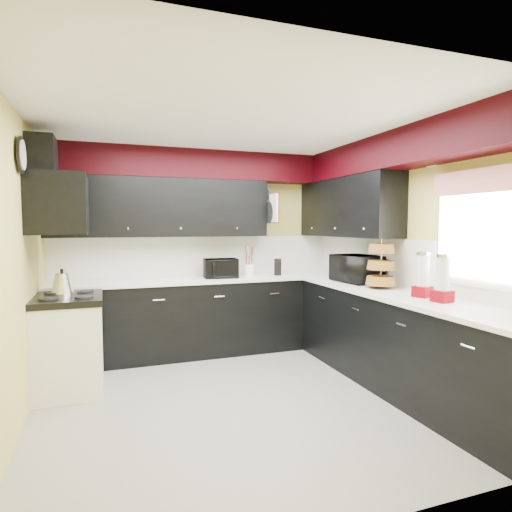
{
  "coord_description": "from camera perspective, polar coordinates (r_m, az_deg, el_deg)",
  "views": [
    {
      "loc": [
        -1.16,
        -3.64,
        1.59
      ],
      "look_at": [
        0.35,
        0.61,
        1.26
      ],
      "focal_mm": 30.0,
      "sensor_mm": 36.0,
      "label": 1
    }
  ],
  "objects": [
    {
      "name": "hood",
      "position": [
        4.41,
        -24.79,
        6.23
      ],
      "size": [
        0.5,
        0.78,
        0.55
      ],
      "primitive_type": "cube",
      "color": "black",
      "rests_on": "wall_left"
    },
    {
      "name": "toaster_oven",
      "position": [
        5.3,
        -4.7,
        -1.64
      ],
      "size": [
        0.43,
        0.37,
        0.23
      ],
      "primitive_type": "imported",
      "rotation": [
        0.0,
        0.0,
        -0.1
      ],
      "color": "black",
      "rests_on": "counter_back"
    },
    {
      "name": "splash_right",
      "position": [
        4.7,
        19.37,
        -0.97
      ],
      "size": [
        0.02,
        3.6,
        0.5
      ],
      "primitive_type": "cube",
      "color": "white",
      "rests_on": "counter_right"
    },
    {
      "name": "pan_mid",
      "position": [
        5.44,
        1.79,
        5.83
      ],
      "size": [
        0.03,
        0.28,
        0.46
      ],
      "primitive_type": null,
      "color": "black",
      "rests_on": "upper_back"
    },
    {
      "name": "valance",
      "position": [
        4.0,
        27.18,
        8.84
      ],
      "size": [
        0.04,
        0.88,
        0.2
      ],
      "primitive_type": "cube",
      "color": "red",
      "rests_on": "wall_right"
    },
    {
      "name": "counter_right",
      "position": [
        4.32,
        18.79,
        -5.0
      ],
      "size": [
        0.64,
        3.02,
        0.04
      ],
      "primitive_type": "cube",
      "color": "white",
      "rests_on": "cab_right"
    },
    {
      "name": "pan_top",
      "position": [
        5.57,
        1.3,
        8.37
      ],
      "size": [
        0.03,
        0.22,
        0.4
      ],
      "primitive_type": null,
      "color": "black",
      "rests_on": "upper_back"
    },
    {
      "name": "clock",
      "position": [
        3.97,
        -28.84,
        11.72
      ],
      "size": [
        0.03,
        0.3,
        0.3
      ],
      "primitive_type": null,
      "color": "black",
      "rests_on": "wall_left"
    },
    {
      "name": "soffit_right",
      "position": [
        4.5,
        19.48,
        13.31
      ],
      "size": [
        0.36,
        3.24,
        0.35
      ],
      "primitive_type": "cube",
      "color": "black",
      "rests_on": "wall_right"
    },
    {
      "name": "cut_board",
      "position": [
        5.33,
        2.37,
        6.4
      ],
      "size": [
        0.03,
        0.26,
        0.35
      ],
      "primitive_type": "cube",
      "color": "white",
      "rests_on": "upper_back"
    },
    {
      "name": "counter_back",
      "position": [
        5.31,
        -6.83,
        -3.13
      ],
      "size": [
        3.62,
        0.64,
        0.04
      ],
      "primitive_type": "cube",
      "color": "white",
      "rests_on": "cab_back"
    },
    {
      "name": "wall_left",
      "position": [
        3.71,
        -29.43,
        -1.66
      ],
      "size": [
        0.06,
        3.6,
        2.5
      ],
      "primitive_type": "cube",
      "color": "#E0C666",
      "rests_on": "ground"
    },
    {
      "name": "kettle",
      "position": [
        4.65,
        -24.44,
        -3.31
      ],
      "size": [
        0.24,
        0.24,
        0.19
      ],
      "primitive_type": null,
      "rotation": [
        0.0,
        0.0,
        0.12
      ],
      "color": "silver",
      "rests_on": "cooktop"
    },
    {
      "name": "dispenser_a",
      "position": [
        4.15,
        21.36,
        -2.52
      ],
      "size": [
        0.18,
        0.18,
        0.38
      ],
      "primitive_type": null,
      "rotation": [
        0.0,
        0.0,
        0.31
      ],
      "color": "#600D00",
      "rests_on": "counter_right"
    },
    {
      "name": "soffit_back",
      "position": [
        5.44,
        -7.24,
        11.88
      ],
      "size": [
        3.6,
        0.36,
        0.35
      ],
      "primitive_type": "cube",
      "color": "black",
      "rests_on": "wall_back"
    },
    {
      "name": "wall_right",
      "position": [
        4.71,
        19.48,
        -0.24
      ],
      "size": [
        0.06,
        3.6,
        2.5
      ],
      "primitive_type": "cube",
      "color": "#E0C666",
      "rests_on": "ground"
    },
    {
      "name": "hood_duct",
      "position": [
        4.46,
        -26.66,
        11.56
      ],
      "size": [
        0.24,
        0.4,
        0.4
      ],
      "primitive_type": "cube",
      "color": "black",
      "rests_on": "wall_left"
    },
    {
      "name": "upper_back",
      "position": [
        5.31,
        -12.51,
        6.31
      ],
      "size": [
        2.6,
        0.35,
        0.7
      ],
      "primitive_type": "cube",
      "color": "black",
      "rests_on": "wall_back"
    },
    {
      "name": "wall_back",
      "position": [
        5.57,
        -7.54,
        0.61
      ],
      "size": [
        3.6,
        0.06,
        2.5
      ],
      "primitive_type": "cube",
      "color": "#E0C666",
      "rests_on": "ground"
    },
    {
      "name": "dispenser_b",
      "position": [
        3.94,
        23.63,
        -2.91
      ],
      "size": [
        0.16,
        0.16,
        0.38
      ],
      "primitive_type": null,
      "rotation": [
        0.0,
        0.0,
        0.14
      ],
      "color": "#670E00",
      "rests_on": "counter_right"
    },
    {
      "name": "stove",
      "position": [
        4.55,
        -23.63,
        -10.98
      ],
      "size": [
        0.6,
        0.75,
        0.86
      ],
      "primitive_type": "cube",
      "color": "white",
      "rests_on": "ground"
    },
    {
      "name": "deco_plate",
      "position": [
        4.46,
        22.4,
        12.35
      ],
      "size": [
        0.03,
        0.24,
        0.24
      ],
      "primitive_type": null,
      "color": "white",
      "rests_on": "wall_right"
    },
    {
      "name": "ceiling",
      "position": [
        3.93,
        -1.94,
        17.53
      ],
      "size": [
        3.6,
        3.6,
        0.06
      ],
      "primitive_type": "cube",
      "color": "white",
      "rests_on": "wall_back"
    },
    {
      "name": "utensil_crock",
      "position": [
        5.47,
        -0.93,
        -1.9
      ],
      "size": [
        0.18,
        0.18,
        0.15
      ],
      "primitive_type": "cylinder",
      "rotation": [
        0.0,
        0.0,
        0.31
      ],
      "color": "white",
      "rests_on": "counter_back"
    },
    {
      "name": "microwave",
      "position": [
        5.0,
        13.29,
        -1.65
      ],
      "size": [
        0.42,
        0.59,
        0.31
      ],
      "primitive_type": "imported",
      "rotation": [
        0.0,
        0.0,
        1.65
      ],
      "color": "black",
      "rests_on": "counter_right"
    },
    {
      "name": "cooktop",
      "position": [
        4.46,
        -23.8,
        -5.25
      ],
      "size": [
        0.62,
        0.77,
        0.06
      ],
      "primitive_type": "cube",
      "color": "black",
      "rests_on": "stove"
    },
    {
      "name": "pan_low",
      "position": [
        5.68,
        0.83,
        5.46
      ],
      "size": [
        0.03,
        0.24,
        0.42
      ],
      "primitive_type": null,
      "color": "black",
      "rests_on": "upper_back"
    },
    {
      "name": "cab_right",
      "position": [
        4.42,
        18.64,
        -11.03
      ],
      "size": [
        0.6,
        3.0,
        0.9
      ],
      "primitive_type": "cube",
      "color": "black",
      "rests_on": "ground"
    },
    {
      "name": "splash_back",
      "position": [
        5.57,
        -7.51,
        -0.01
      ],
      "size": [
        3.6,
        0.02,
        0.5
      ],
      "primitive_type": "cube",
      "color": "white",
      "rests_on": "counter_back"
    },
    {
      "name": "cab_back",
      "position": [
        5.39,
        -6.78,
        -8.09
      ],
      "size": [
        3.6,
        0.6,
        0.9
      ],
      "primitive_type": "cube",
      "color": "black",
      "rests_on": "ground"
    },
    {
      "name": "window",
      "position": [
        4.02,
        27.53,
        3.1
      ],
      "size": [
        0.03,
        0.86,
        0.96
      ],
      "primitive_type": null,
      "color": "white",
      "rests_on": "wall_right"
    },
    {
      "name": "knife_block",
      "position": [
        5.55,
        2.92,
        -1.53
      ],
      "size": [
        0.14,
        0.15,
        0.2
      ],
      "primitive_type": "cube",
      "rotation": [
        0.0,
        0.0,
        -0.41
      ],
      "color": "black",
      "rests_on": "counter_back"
    },
    {
      "name": "baskets",
      "position": [
        4.58,
        16.34,
        -1.16
      ],
      "size": [
        0.27,
        0.27,
        0.5
      ],
      "primitive_type": null,
      "color": "brown",
      "rests_on": "upper_right"
    },
    {
      "name": "upper_right",
      "position": [
        5.33,
        12.0,
        6.31
      ],
      "size": [
        0.35,
        1.8,
        0.7
      ],
      "primitive_type": "cube",
      "color": "black",
      "rests_on": "wall_right"
    },
    {
      "name": "ground",
      "position": [
        4.14,
        -1.85,
        -18.46
      ],
      "size": [
        3.6,
        3.6,
        0.0
      ],
      "primitive_type": "plane",
      "color": "gray",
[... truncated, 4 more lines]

